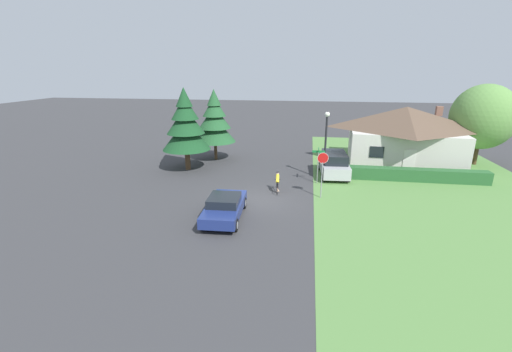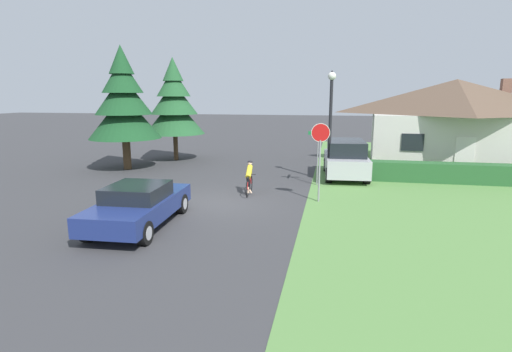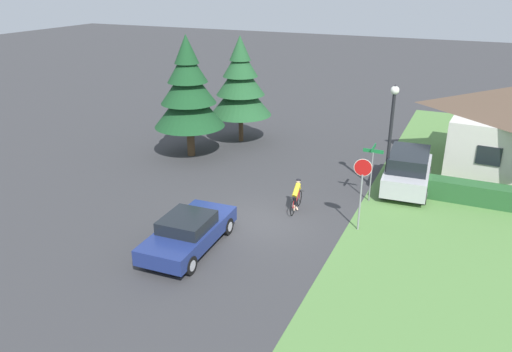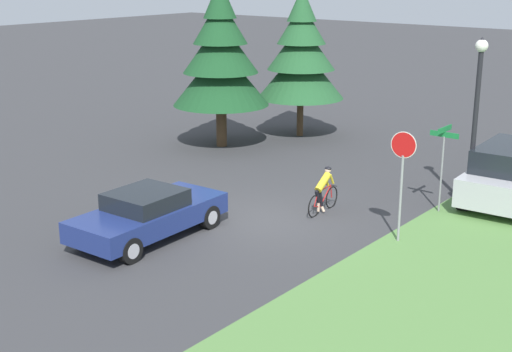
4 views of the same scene
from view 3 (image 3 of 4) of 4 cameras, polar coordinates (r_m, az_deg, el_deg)
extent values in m
plane|color=#38383A|center=(20.81, 0.39, -5.35)|extent=(140.00, 140.00, 0.00)
cube|color=black|center=(25.86, 25.06, 2.08)|extent=(1.10, 0.14, 0.90)
cube|color=navy|center=(18.86, -7.66, -6.55)|extent=(2.09, 4.60, 0.58)
cube|color=black|center=(18.55, -7.88, -5.27)|extent=(1.75, 1.92, 0.46)
cylinder|color=black|center=(20.54, -7.61, -4.89)|extent=(0.30, 0.69, 0.68)
cylinder|color=#ADADB2|center=(20.54, -7.61, -4.89)|extent=(0.30, 0.40, 0.39)
cylinder|color=black|center=(19.84, -3.33, -5.74)|extent=(0.30, 0.69, 0.68)
cylinder|color=#ADADB2|center=(19.84, -3.33, -5.74)|extent=(0.30, 0.40, 0.39)
cylinder|color=black|center=(18.27, -12.32, -8.87)|extent=(0.30, 0.69, 0.68)
cylinder|color=#ADADB2|center=(18.27, -12.32, -8.87)|extent=(0.30, 0.40, 0.39)
cylinder|color=black|center=(17.48, -7.64, -10.06)|extent=(0.30, 0.69, 0.68)
cylinder|color=#ADADB2|center=(17.48, -7.64, -10.06)|extent=(0.30, 0.40, 0.39)
torus|color=black|center=(21.38, 4.22, -3.65)|extent=(0.09, 0.70, 0.70)
torus|color=black|center=(22.29, 4.99, -2.55)|extent=(0.09, 0.70, 0.70)
cylinder|color=#B21E1E|center=(21.55, 4.43, -3.04)|extent=(0.05, 0.18, 0.51)
cylinder|color=#B21E1E|center=(21.88, 4.72, -2.60)|extent=(0.08, 0.65, 0.56)
cylinder|color=#B21E1E|center=(21.71, 4.68, -2.07)|extent=(0.09, 0.78, 0.06)
cylinder|color=#B21E1E|center=(21.55, 4.34, -3.60)|extent=(0.06, 0.35, 0.15)
cylinder|color=#B21E1E|center=(21.38, 4.31, -3.07)|extent=(0.04, 0.22, 0.40)
cylinder|color=#B21E1E|center=(22.17, 4.97, -2.10)|extent=(0.04, 0.12, 0.42)
cylinder|color=black|center=(22.05, 4.96, -1.65)|extent=(0.44, 0.05, 0.02)
ellipsoid|color=black|center=(21.37, 4.40, -2.45)|extent=(0.09, 0.20, 0.05)
cylinder|color=black|center=(21.43, 4.37, -2.83)|extent=(0.13, 0.26, 0.42)
cylinder|color=black|center=(21.60, 4.51, -2.86)|extent=(0.13, 0.26, 0.57)
cylinder|color=beige|center=(21.64, 4.39, -3.57)|extent=(0.08, 0.08, 0.30)
cylinder|color=beige|center=(21.80, 4.66, -3.65)|extent=(0.17, 0.08, 0.21)
cylinder|color=yellow|center=(21.54, 4.63, -1.63)|extent=(0.26, 0.71, 0.54)
cylinder|color=yellow|center=(21.77, 4.78, -1.45)|extent=(0.09, 0.26, 0.36)
cylinder|color=yellow|center=(22.01, 5.03, -1.18)|extent=(0.09, 0.26, 0.36)
sphere|color=beige|center=(21.67, 4.87, -0.58)|extent=(0.19, 0.19, 0.19)
ellipsoid|color=black|center=(21.65, 4.87, -0.46)|extent=(0.22, 0.18, 0.12)
cube|color=#B7B7BC|center=(24.85, 16.89, 0.14)|extent=(2.24, 4.53, 0.86)
cube|color=black|center=(24.58, 17.09, 1.85)|extent=(1.91, 3.02, 0.72)
cylinder|color=black|center=(26.43, 15.22, 0.82)|extent=(0.33, 0.74, 0.72)
cylinder|color=#ADADB2|center=(26.43, 15.22, 0.82)|extent=(0.33, 0.44, 0.42)
cylinder|color=black|center=(26.35, 18.98, 0.31)|extent=(0.33, 0.74, 0.72)
cylinder|color=#ADADB2|center=(26.35, 18.98, 0.31)|extent=(0.33, 0.44, 0.42)
cylinder|color=black|center=(23.64, 14.38, -1.63)|extent=(0.33, 0.74, 0.72)
cylinder|color=#ADADB2|center=(23.64, 14.38, -1.63)|extent=(0.33, 0.44, 0.42)
cylinder|color=black|center=(23.56, 18.58, -2.21)|extent=(0.33, 0.74, 0.72)
cylinder|color=#ADADB2|center=(23.56, 18.58, -2.21)|extent=(0.33, 0.44, 0.42)
cylinder|color=gray|center=(20.16, 11.80, -2.99)|extent=(0.07, 0.07, 2.40)
cylinder|color=red|center=(19.59, 12.13, 0.94)|extent=(0.67, 0.09, 0.67)
cylinder|color=silver|center=(19.59, 12.13, 0.94)|extent=(0.71, 0.08, 0.71)
cylinder|color=black|center=(23.32, 14.96, 3.31)|extent=(0.15, 0.15, 4.76)
sphere|color=white|center=(22.67, 15.59, 9.42)|extent=(0.38, 0.38, 0.38)
cone|color=black|center=(22.63, 15.64, 9.89)|extent=(0.23, 0.23, 0.15)
cylinder|color=gray|center=(22.88, 13.00, -0.11)|extent=(0.06, 0.06, 2.33)
cube|color=#197238|center=(22.46, 13.26, 2.79)|extent=(0.90, 0.03, 0.16)
cube|color=#197238|center=(22.41, 13.30, 3.18)|extent=(0.03, 0.90, 0.16)
cylinder|color=#4C3823|center=(28.49, -7.46, 4.03)|extent=(0.43, 0.43, 1.73)
cone|color=#194723|center=(27.93, -7.67, 8.05)|extent=(3.90, 3.90, 2.38)
cone|color=#194723|center=(27.68, -7.79, 10.39)|extent=(3.04, 3.04, 2.09)
cone|color=#194723|center=(27.50, -7.90, 12.45)|extent=(2.18, 2.18, 1.81)
cone|color=#194723|center=(27.37, -8.00, 14.20)|extent=(1.33, 1.33, 1.52)
cylinder|color=#4C3823|center=(30.81, -1.73, 5.54)|extent=(0.28, 0.28, 1.68)
cone|color=#23562D|center=(30.32, -1.77, 9.09)|extent=(3.72, 3.72, 2.24)
cone|color=#23562D|center=(30.09, -1.80, 11.13)|extent=(2.90, 2.90, 1.97)
cone|color=#23562D|center=(29.93, -1.82, 12.92)|extent=(2.08, 2.08, 1.70)
cone|color=#23562D|center=(29.81, -1.84, 14.44)|extent=(1.26, 1.26, 1.43)
camera|label=1|loc=(5.81, -95.44, -17.66)|focal=24.00mm
camera|label=2|loc=(6.87, -16.53, -32.27)|focal=28.00mm
camera|label=4|loc=(5.53, 85.27, -25.96)|focal=50.00mm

